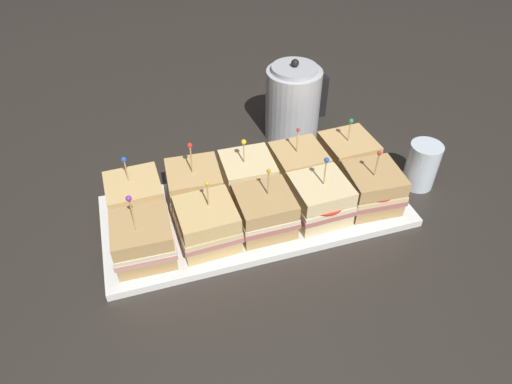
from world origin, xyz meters
name	(u,v)px	position (x,y,z in m)	size (l,w,h in m)	color
ground_plane	(256,214)	(0.00, 0.00, 0.00)	(6.00, 6.00, 0.00)	#2D2823
serving_platter	(256,211)	(0.00, 0.00, 0.01)	(0.68, 0.29, 0.02)	white
sandwich_front_far_left	(143,240)	(-0.25, -0.07, 0.06)	(0.12, 0.12, 0.17)	tan
sandwich_front_left	(207,225)	(-0.12, -0.06, 0.06)	(0.13, 0.13, 0.16)	tan
sandwich_front_center	(265,212)	(0.00, -0.06, 0.06)	(0.12, 0.12, 0.15)	tan
sandwich_front_right	(320,200)	(0.13, -0.06, 0.06)	(0.12, 0.13, 0.16)	beige
sandwich_front_far_right	(372,188)	(0.25, -0.06, 0.06)	(0.13, 0.13, 0.16)	tan
sandwich_back_far_left	(135,198)	(-0.26, 0.06, 0.06)	(0.12, 0.12, 0.15)	tan
sandwich_back_left	(195,186)	(-0.13, 0.06, 0.06)	(0.13, 0.13, 0.17)	tan
sandwich_back_center	(248,176)	(0.00, 0.06, 0.06)	(0.12, 0.12, 0.15)	beige
sandwich_back_right	(298,166)	(0.12, 0.06, 0.06)	(0.12, 0.12, 0.15)	tan
sandwich_back_far_right	(347,156)	(0.25, 0.06, 0.06)	(0.13, 0.13, 0.15)	tan
kettle_steel	(293,103)	(0.19, 0.28, 0.10)	(0.17, 0.15, 0.22)	#B7BABF
drinking_glass	(422,165)	(0.41, -0.01, 0.06)	(0.08, 0.08, 0.12)	silver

